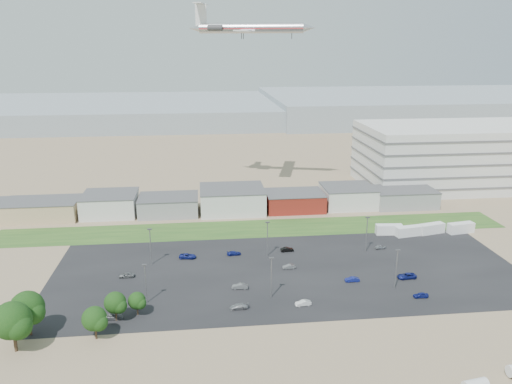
{
  "coord_description": "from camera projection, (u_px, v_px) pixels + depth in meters",
  "views": [
    {
      "loc": [
        -16.19,
        -95.88,
        55.8
      ],
      "look_at": [
        -3.04,
        22.0,
        20.99
      ],
      "focal_mm": 35.0,
      "sensor_mm": 36.0,
      "label": 1
    }
  ],
  "objects": [
    {
      "name": "parked_car_8",
      "position": [
        381.0,
        247.0,
        142.56
      ],
      "size": [
        3.32,
        1.61,
        1.09
      ],
      "primitive_type": "imported",
      "rotation": [
        0.0,
        0.0,
        1.67
      ],
      "color": "#A5A5AA",
      "rests_on": "ground"
    },
    {
      "name": "box_trailer_d",
      "position": [
        461.0,
        228.0,
        154.65
      ],
      "size": [
        8.69,
        3.91,
        3.14
      ],
      "primitive_type": null,
      "rotation": [
        0.0,
        0.0,
        0.16
      ],
      "color": "silver",
      "rests_on": "ground"
    },
    {
      "name": "parked_car_1",
      "position": [
        352.0,
        279.0,
        122.69
      ],
      "size": [
        3.59,
        1.27,
        1.18
      ],
      "primitive_type": "imported",
      "rotation": [
        0.0,
        0.0,
        -1.58
      ],
      "color": "navy",
      "rests_on": "ground"
    },
    {
      "name": "lightpole_front_l",
      "position": [
        146.0,
        284.0,
        111.46
      ],
      "size": [
        1.11,
        0.46,
        9.41
      ],
      "primitive_type": null,
      "color": "slate",
      "rests_on": "ground"
    },
    {
      "name": "parked_car_6",
      "position": [
        234.0,
        253.0,
        138.3
      ],
      "size": [
        4.05,
        2.02,
        1.13
      ],
      "primitive_type": "imported",
      "rotation": [
        0.0,
        0.0,
        1.69
      ],
      "color": "navy",
      "rests_on": "ground"
    },
    {
      "name": "parked_car_4",
      "position": [
        240.0,
        286.0,
        119.09
      ],
      "size": [
        4.01,
        1.83,
        1.27
      ],
      "primitive_type": "imported",
      "rotation": [
        0.0,
        0.0,
        -1.7
      ],
      "color": "#595B5E",
      "rests_on": "ground"
    },
    {
      "name": "parking_lot",
      "position": [
        288.0,
        271.0,
        128.46
      ],
      "size": [
        120.0,
        50.0,
        0.01
      ],
      "primitive_type": "cube",
      "color": "black",
      "rests_on": "ground"
    },
    {
      "name": "lightpole_back_m",
      "position": [
        267.0,
        239.0,
        136.3
      ],
      "size": [
        1.18,
        0.49,
        10.03
      ],
      "primitive_type": null,
      "color": "slate",
      "rests_on": "ground"
    },
    {
      "name": "parked_car_7",
      "position": [
        289.0,
        267.0,
        129.87
      ],
      "size": [
        3.5,
        1.43,
        1.13
      ],
      "primitive_type": "imported",
      "rotation": [
        0.0,
        0.0,
        -1.5
      ],
      "color": "#595B5E",
      "rests_on": "ground"
    },
    {
      "name": "tree_mid",
      "position": [
        95.0,
        321.0,
        97.78
      ],
      "size": [
        5.23,
        5.23,
        7.85
      ],
      "primitive_type": null,
      "color": "black",
      "rests_on": "ground"
    },
    {
      "name": "tree_near",
      "position": [
        137.0,
        302.0,
        106.79
      ],
      "size": [
        4.01,
        4.01,
        6.01
      ],
      "primitive_type": null,
      "color": "black",
      "rests_on": "ground"
    },
    {
      "name": "building_row",
      "position": [
        201.0,
        201.0,
        173.64
      ],
      "size": [
        170.0,
        20.0,
        8.0
      ],
      "primitive_type": null,
      "color": "silver",
      "rests_on": "ground"
    },
    {
      "name": "tree_right",
      "position": [
        115.0,
        305.0,
        104.42
      ],
      "size": [
        4.92,
        4.92,
        7.38
      ],
      "primitive_type": null,
      "color": "black",
      "rests_on": "ground"
    },
    {
      "name": "lightpole_front_r",
      "position": [
        396.0,
        269.0,
        118.02
      ],
      "size": [
        1.17,
        0.49,
        9.95
      ],
      "primitive_type": null,
      "color": "slate",
      "rests_on": "ground"
    },
    {
      "name": "parked_car_5",
      "position": [
        127.0,
        275.0,
        124.93
      ],
      "size": [
        3.8,
        1.57,
        1.29
      ],
      "primitive_type": "imported",
      "rotation": [
        0.0,
        0.0,
        -1.56
      ],
      "color": "#595B5E",
      "rests_on": "ground"
    },
    {
      "name": "lightpole_back_l",
      "position": [
        151.0,
        247.0,
        131.21
      ],
      "size": [
        1.18,
        0.49,
        10.04
      ],
      "primitive_type": null,
      "color": "slate",
      "rests_on": "ground"
    },
    {
      "name": "parked_car_11",
      "position": [
        287.0,
        249.0,
        140.68
      ],
      "size": [
        3.79,
        1.54,
        1.22
      ],
      "primitive_type": "imported",
      "rotation": [
        0.0,
        0.0,
        1.64
      ],
      "color": "black",
      "rests_on": "ground"
    },
    {
      "name": "parked_car_0",
      "position": [
        407.0,
        276.0,
        124.39
      ],
      "size": [
        4.88,
        2.51,
        1.32
      ],
      "primitive_type": "imported",
      "rotation": [
        0.0,
        0.0,
        -1.5
      ],
      "color": "navy",
      "rests_on": "ground"
    },
    {
      "name": "airliner",
      "position": [
        251.0,
        28.0,
        180.96
      ],
      "size": [
        53.15,
        42.52,
        13.78
      ],
      "primitive_type": null,
      "rotation": [
        0.0,
        0.0,
        -0.25
      ],
      "color": "silver"
    },
    {
      "name": "lightpole_front_m",
      "position": [
        271.0,
        278.0,
        113.8
      ],
      "size": [
        1.17,
        0.49,
        9.93
      ],
      "primitive_type": null,
      "color": "slate",
      "rests_on": "ground"
    },
    {
      "name": "ground",
      "position": [
        281.0,
        312.0,
        108.86
      ],
      "size": [
        700.0,
        700.0,
        0.0
      ],
      "primitive_type": "plane",
      "color": "#90765B",
      "rests_on": "ground"
    },
    {
      "name": "parked_car_10",
      "position": [
        113.0,
        316.0,
        105.89
      ],
      "size": [
        4.29,
        1.99,
        1.21
      ],
      "primitive_type": "imported",
      "rotation": [
        0.0,
        0.0,
        1.5
      ],
      "color": "#595B5E",
      "rests_on": "ground"
    },
    {
      "name": "parking_garage",
      "position": [
        460.0,
        155.0,
        205.51
      ],
      "size": [
        80.0,
        40.0,
        25.0
      ],
      "primitive_type": "cube",
      "color": "silver",
      "rests_on": "ground"
    },
    {
      "name": "parked_car_9",
      "position": [
        188.0,
        256.0,
        136.15
      ],
      "size": [
        4.9,
        2.75,
        1.29
      ],
      "primitive_type": "imported",
      "rotation": [
        0.0,
        0.0,
        1.44
      ],
      "color": "navy",
      "rests_on": "ground"
    },
    {
      "name": "parked_car_2",
      "position": [
        421.0,
        295.0,
        114.93
      ],
      "size": [
        3.5,
        1.52,
        1.18
      ],
      "primitive_type": "imported",
      "rotation": [
        0.0,
        0.0,
        -1.61
      ],
      "color": "navy",
      "rests_on": "ground"
    },
    {
      "name": "lightpole_back_r",
      "position": [
        367.0,
        235.0,
        139.15
      ],
      "size": [
        1.22,
        0.51,
        10.4
      ],
      "primitive_type": null,
      "color": "slate",
      "rests_on": "ground"
    },
    {
      "name": "box_trailer_c",
      "position": [
        431.0,
        228.0,
        154.13
      ],
      "size": [
        8.65,
        4.44,
        3.1
      ],
      "primitive_type": null,
      "rotation": [
        0.0,
        0.0,
        0.24
      ],
      "color": "silver",
      "rests_on": "ground"
    },
    {
      "name": "tree_far_left",
      "position": [
        12.0,
        324.0,
        93.26
      ],
      "size": [
        7.67,
        7.67,
        11.51
      ],
      "primitive_type": null,
      "color": "black",
      "rests_on": "ground"
    },
    {
      "name": "box_trailer_b",
      "position": [
        408.0,
        231.0,
        152.08
      ],
      "size": [
        8.22,
        3.79,
        2.97
      ],
      "primitive_type": null,
      "rotation": [
        0.0,
        0.0,
        0.17
      ],
      "color": "silver",
      "rests_on": "ground"
    },
    {
      "name": "tree_left",
      "position": [
        28.0,
        311.0,
        98.71
      ],
      "size": [
        7.13,
        7.13,
        10.7
      ],
      "primitive_type": null,
      "color": "black",
      "rests_on": "ground"
    },
    {
      "name": "grass_strip",
      "position": [
        255.0,
        229.0,
        158.45
      ],
      "size": [
        160.0,
        16.0,
        0.02
      ],
      "primitive_type": "cube",
      "color": "#254E1D",
      "rests_on": "ground"
    },
    {
      "name": "box_trailer_a",
      "position": [
        389.0,
        229.0,
        153.44
      ],
      "size": [
        8.3,
        3.2,
        3.04
      ],
      "primitive_type": null,
      "rotation": [
        0.0,
        0.0,
        -0.08
      ],
      "color": "silver",
      "rests_on": "ground"
    },
    {
      "name": "parked_car_3",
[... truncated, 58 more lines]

